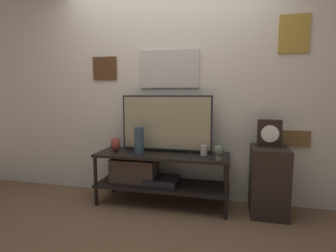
{
  "coord_description": "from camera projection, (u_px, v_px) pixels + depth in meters",
  "views": [
    {
      "loc": [
        0.73,
        -2.47,
        1.23
      ],
      "look_at": [
        0.07,
        0.28,
        0.89
      ],
      "focal_mm": 28.0,
      "sensor_mm": 36.0,
      "label": 1
    }
  ],
  "objects": [
    {
      "name": "ground_plane",
      "position": [
        155.0,
        214.0,
        2.7
      ],
      "size": [
        12.0,
        12.0,
        0.0
      ],
      "primitive_type": "plane",
      "color": "brown"
    },
    {
      "name": "wall_back",
      "position": [
        169.0,
        84.0,
        3.1
      ],
      "size": [
        6.4,
        0.08,
        2.7
      ],
      "color": "beige",
      "rests_on": "ground_plane"
    },
    {
      "name": "media_console",
      "position": [
        151.0,
        171.0,
        2.96
      ],
      "size": [
        1.47,
        0.48,
        0.58
      ],
      "color": "black",
      "rests_on": "ground_plane"
    },
    {
      "name": "television",
      "position": [
        166.0,
        123.0,
        2.97
      ],
      "size": [
        1.03,
        0.05,
        0.64
      ],
      "color": "black",
      "rests_on": "media_console"
    },
    {
      "name": "vase_tall_ceramic",
      "position": [
        139.0,
        140.0,
        2.89
      ],
      "size": [
        0.11,
        0.11,
        0.3
      ],
      "color": "#2D4251",
      "rests_on": "media_console"
    },
    {
      "name": "vase_urn_stoneware",
      "position": [
        116.0,
        144.0,
        3.01
      ],
      "size": [
        0.11,
        0.11,
        0.17
      ],
      "color": "brown",
      "rests_on": "media_console"
    },
    {
      "name": "candle_jar",
      "position": [
        204.0,
        150.0,
        2.82
      ],
      "size": [
        0.07,
        0.07,
        0.11
      ],
      "color": "#C1B29E",
      "rests_on": "media_console"
    },
    {
      "name": "decorative_bust",
      "position": [
        219.0,
        152.0,
        2.58
      ],
      "size": [
        0.1,
        0.1,
        0.16
      ],
      "color": "#4C5647",
      "rests_on": "media_console"
    },
    {
      "name": "side_table",
      "position": [
        268.0,
        181.0,
        2.69
      ],
      "size": [
        0.36,
        0.44,
        0.7
      ],
      "color": "black",
      "rests_on": "ground_plane"
    },
    {
      "name": "mantel_clock",
      "position": [
        269.0,
        133.0,
        2.7
      ],
      "size": [
        0.23,
        0.11,
        0.28
      ],
      "color": "black",
      "rests_on": "side_table"
    }
  ]
}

